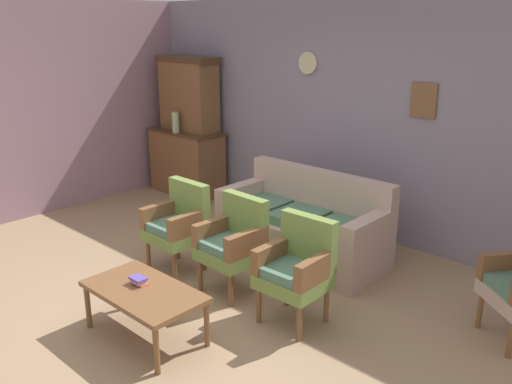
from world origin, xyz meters
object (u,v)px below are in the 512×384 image
at_px(vase_on_cabinet, 176,122).
at_px(floral_couch, 303,227).
at_px(armchair_near_cabinet, 178,223).
at_px(coffee_table, 144,294).
at_px(book_stack_on_table, 139,280).
at_px(armchair_row_middle, 297,266).
at_px(armchair_near_couch_end, 234,240).
at_px(side_cabinet, 187,162).

distance_m(vase_on_cabinet, floral_couch, 2.77).
bearing_deg(armchair_near_cabinet, coffee_table, -51.80).
bearing_deg(book_stack_on_table, armchair_row_middle, 50.38).
relative_size(floral_couch, book_stack_on_table, 13.02).
distance_m(armchair_row_middle, book_stack_on_table, 1.29).
distance_m(vase_on_cabinet, armchair_near_couch_end, 3.08).
height_order(armchair_near_cabinet, armchair_row_middle, same).
relative_size(coffee_table, book_stack_on_table, 7.19).
distance_m(floral_couch, armchair_row_middle, 1.34).
xyz_separation_m(floral_couch, coffee_table, (0.05, -2.10, 0.05)).
bearing_deg(floral_couch, vase_on_cabinet, 170.73).
bearing_deg(book_stack_on_table, armchair_near_couch_end, 87.02).
distance_m(side_cabinet, floral_couch, 2.72).
distance_m(side_cabinet, book_stack_on_table, 3.74).
bearing_deg(side_cabinet, coffee_table, -45.20).
bearing_deg(armchair_near_couch_end, armchair_row_middle, -1.98).
height_order(armchair_near_couch_end, armchair_row_middle, same).
bearing_deg(side_cabinet, floral_couch, -13.17).
bearing_deg(armchair_near_couch_end, side_cabinet, 147.73).
relative_size(vase_on_cabinet, armchair_row_middle, 0.32).
xyz_separation_m(vase_on_cabinet, floral_couch, (2.63, -0.43, -0.75)).
height_order(vase_on_cabinet, coffee_table, vase_on_cabinet).
height_order(vase_on_cabinet, book_stack_on_table, vase_on_cabinet).
distance_m(vase_on_cabinet, coffee_table, 3.75).
relative_size(floral_couch, armchair_near_cabinet, 2.01).
relative_size(armchair_near_cabinet, armchair_near_couch_end, 1.00).
xyz_separation_m(vase_on_cabinet, armchair_near_couch_end, (2.64, -1.49, -0.58)).
xyz_separation_m(side_cabinet, book_stack_on_table, (2.60, -2.69, -0.01)).
xyz_separation_m(side_cabinet, coffee_table, (2.70, -2.72, -0.09)).
distance_m(side_cabinet, armchair_row_middle, 3.82).
height_order(armchair_near_couch_end, book_stack_on_table, armchair_near_couch_end).
xyz_separation_m(armchair_near_cabinet, book_stack_on_table, (0.68, -0.96, -0.05)).
xyz_separation_m(side_cabinet, armchair_near_couch_end, (2.65, -1.67, 0.03)).
relative_size(side_cabinet, floral_couch, 0.64).
bearing_deg(armchair_near_couch_end, book_stack_on_table, -92.98).
distance_m(side_cabinet, coffee_table, 3.83).
bearing_deg(book_stack_on_table, side_cabinet, 134.00).
bearing_deg(side_cabinet, armchair_near_couch_end, -32.27).
height_order(side_cabinet, coffee_table, side_cabinet).
bearing_deg(book_stack_on_table, floral_couch, 88.77).
relative_size(armchair_near_cabinet, coffee_table, 0.90).
xyz_separation_m(side_cabinet, vase_on_cabinet, (0.01, -0.19, 0.61)).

